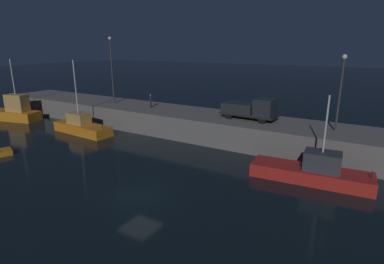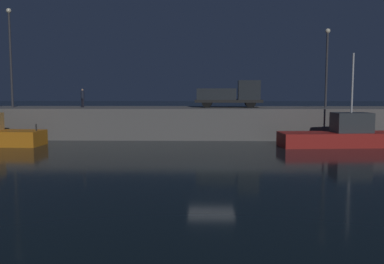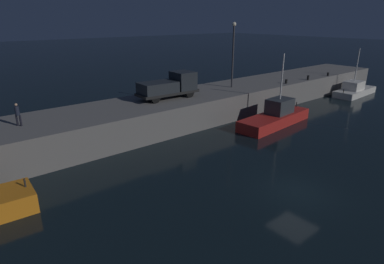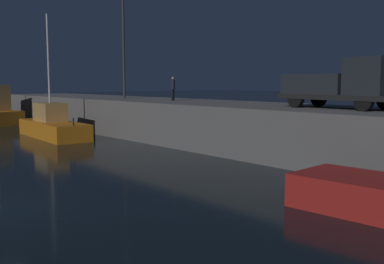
% 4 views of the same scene
% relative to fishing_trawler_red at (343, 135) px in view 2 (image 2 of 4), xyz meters
% --- Properties ---
extents(ground_plane, '(320.00, 320.00, 0.00)m').
position_rel_fishing_trawler_red_xyz_m(ground_plane, '(-10.05, -9.14, -0.82)').
color(ground_plane, black).
extents(pier_quay, '(75.11, 7.01, 2.65)m').
position_rel_fishing_trawler_red_xyz_m(pier_quay, '(-10.05, 6.75, 0.50)').
color(pier_quay, slate).
rests_on(pier_quay, ground).
extents(fishing_trawler_red, '(9.28, 3.31, 6.90)m').
position_rel_fishing_trawler_red_xyz_m(fishing_trawler_red, '(0.00, 0.00, 0.00)').
color(fishing_trawler_red, red).
rests_on(fishing_trawler_red, ground).
extents(lamp_post_west, '(0.44, 0.44, 8.87)m').
position_rel_fishing_trawler_red_xyz_m(lamp_post_west, '(-27.88, 6.60, 6.95)').
color(lamp_post_west, '#38383D').
rests_on(lamp_post_west, pier_quay).
extents(lamp_post_east, '(0.44, 0.44, 6.99)m').
position_rel_fishing_trawler_red_xyz_m(lamp_post_east, '(0.57, 6.64, 5.97)').
color(lamp_post_east, '#38383D').
rests_on(lamp_post_east, pier_quay).
extents(utility_truck, '(6.16, 2.52, 2.43)m').
position_rel_fishing_trawler_red_xyz_m(utility_truck, '(-7.88, 6.83, 3.03)').
color(utility_truck, black).
rests_on(utility_truck, pier_quay).
extents(dockworker, '(0.43, 0.43, 1.68)m').
position_rel_fishing_trawler_red_xyz_m(dockworker, '(-21.45, 6.72, 2.79)').
color(dockworker, black).
rests_on(dockworker, pier_quay).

